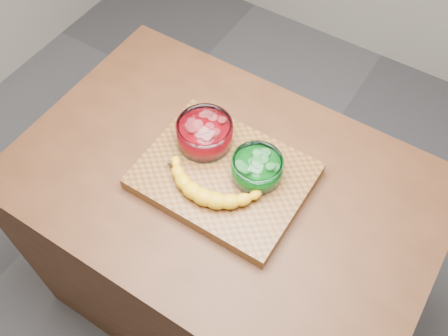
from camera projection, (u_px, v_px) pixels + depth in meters
The scene contains 6 objects.
ground at pixel (224, 294), 2.14m from camera, with size 3.50×3.50×0.00m, color #4F4E53.
counter at pixel (224, 249), 1.77m from camera, with size 1.20×0.80×0.90m, color #4C2A16.
cutting_board at pixel (224, 176), 1.38m from camera, with size 0.45×0.35×0.04m, color brown.
bowl_red at pixel (205, 133), 1.40m from camera, with size 0.16×0.16×0.07m.
bowl_green at pixel (257, 168), 1.34m from camera, with size 0.14×0.14×0.06m.
banana at pixel (209, 185), 1.32m from camera, with size 0.30×0.15×0.04m, color gold, non-canonical shape.
Camera 1 is at (0.41, -0.64, 2.07)m, focal length 40.00 mm.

